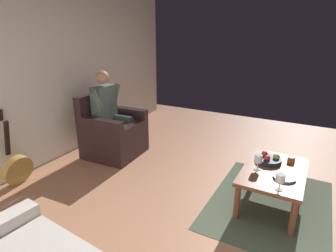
# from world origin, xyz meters

# --- Properties ---
(ground_plane) EXTENTS (6.83, 6.83, 0.00)m
(ground_plane) POSITION_xyz_m (0.00, 0.00, 0.00)
(ground_plane) COLOR #AC7353
(wall_back) EXTENTS (5.90, 0.06, 2.56)m
(wall_back) POSITION_xyz_m (0.00, -2.87, 1.28)
(wall_back) COLOR white
(wall_back) RESTS_ON ground
(rug) EXTENTS (1.68, 1.25, 0.01)m
(rug) POSITION_xyz_m (-0.24, 0.19, 0.00)
(rug) COLOR #485441
(rug) RESTS_ON ground
(armchair) EXTENTS (0.81, 0.79, 0.95)m
(armchair) POSITION_xyz_m (-0.48, -2.18, 0.34)
(armchair) COLOR black
(armchair) RESTS_ON ground
(person_seated) EXTENTS (0.66, 0.55, 1.28)m
(person_seated) POSITION_xyz_m (-0.48, -2.18, 0.70)
(person_seated) COLOR #4F5E54
(person_seated) RESTS_ON ground
(coffee_table) EXTENTS (0.97, 0.64, 0.42)m
(coffee_table) POSITION_xyz_m (-0.24, 0.19, 0.36)
(coffee_table) COLOR brown
(coffee_table) RESTS_ON ground
(guitar) EXTENTS (0.37, 0.26, 0.95)m
(guitar) POSITION_xyz_m (0.79, -2.67, 0.22)
(guitar) COLOR #AD883F
(guitar) RESTS_ON ground
(wine_glass_near) EXTENTS (0.08, 0.08, 0.17)m
(wine_glass_near) POSITION_xyz_m (-0.16, 0.03, 0.54)
(wine_glass_near) COLOR silver
(wine_glass_near) RESTS_ON coffee_table
(wine_glass_far) EXTENTS (0.09, 0.09, 0.17)m
(wine_glass_far) POSITION_xyz_m (0.15, 0.29, 0.54)
(wine_glass_far) COLOR silver
(wine_glass_far) RESTS_ON coffee_table
(fruit_bowl) EXTENTS (0.27, 0.27, 0.11)m
(fruit_bowl) POSITION_xyz_m (-0.40, 0.11, 0.46)
(fruit_bowl) COLOR #1C2630
(fruit_bowl) RESTS_ON coffee_table
(decorative_dish) EXTENTS (0.22, 0.22, 0.02)m
(decorative_dish) POSITION_xyz_m (-0.10, 0.31, 0.43)
(decorative_dish) COLOR teal
(decorative_dish) RESTS_ON coffee_table
(candle_jar) EXTENTS (0.08, 0.08, 0.06)m
(candle_jar) POSITION_xyz_m (-0.53, 0.33, 0.45)
(candle_jar) COLOR #B34F1F
(candle_jar) RESTS_ON coffee_table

